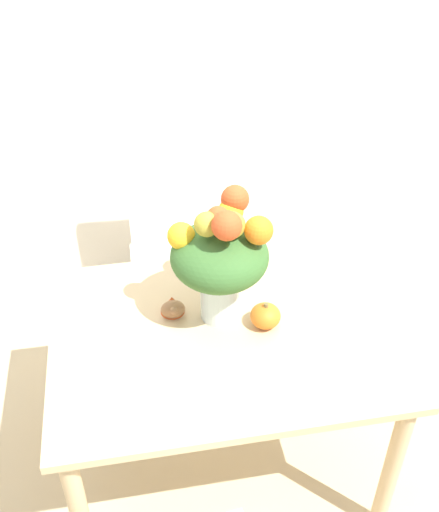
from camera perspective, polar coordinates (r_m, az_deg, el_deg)
ground_plane at (r=2.64m, az=0.18°, el=-18.53°), size 12.00×12.00×0.00m
wall_back at (r=2.89m, az=-4.56°, el=20.05°), size 8.00×0.06×2.70m
dining_table at (r=2.16m, az=0.21°, el=-9.04°), size 1.18×0.90×0.73m
flower_vase at (r=1.98m, az=0.09°, el=-0.04°), size 0.33×0.33×0.48m
pumpkin at (r=2.08m, az=4.40°, el=-5.72°), size 0.11×0.11×0.10m
turkey_figurine at (r=2.13m, az=-4.49°, el=-4.81°), size 0.09×0.12×0.07m
dining_chair_near_window at (r=2.87m, az=-4.35°, el=0.98°), size 0.42×0.42×1.00m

